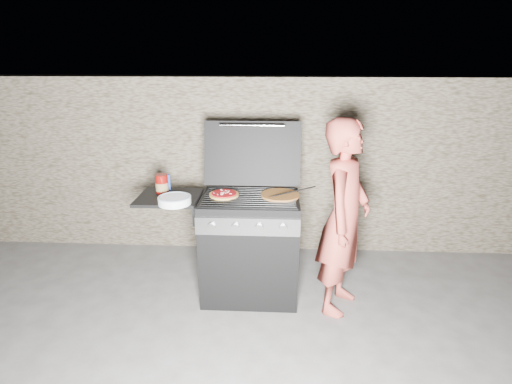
{
  "coord_description": "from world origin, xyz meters",
  "views": [
    {
      "loc": [
        0.21,
        -3.05,
        2.01
      ],
      "look_at": [
        0.05,
        0.0,
        0.95
      ],
      "focal_mm": 28.0,
      "sensor_mm": 36.0,
      "label": 1
    }
  ],
  "objects_px": {
    "sauce_jar": "(162,184)",
    "gas_grill": "(221,246)",
    "person": "(344,218)",
    "pizza_topped": "(224,194)"
  },
  "relations": [
    {
      "from": "gas_grill",
      "to": "pizza_topped",
      "type": "distance_m",
      "value": 0.47
    },
    {
      "from": "pizza_topped",
      "to": "gas_grill",
      "type": "bearing_deg",
      "value": -168.14
    },
    {
      "from": "sauce_jar",
      "to": "gas_grill",
      "type": "bearing_deg",
      "value": -8.93
    },
    {
      "from": "gas_grill",
      "to": "person",
      "type": "bearing_deg",
      "value": -7.44
    },
    {
      "from": "gas_grill",
      "to": "pizza_topped",
      "type": "xyz_separation_m",
      "value": [
        0.04,
        0.01,
        0.47
      ]
    },
    {
      "from": "gas_grill",
      "to": "person",
      "type": "height_order",
      "value": "person"
    },
    {
      "from": "pizza_topped",
      "to": "sauce_jar",
      "type": "relative_size",
      "value": 1.5
    },
    {
      "from": "sauce_jar",
      "to": "person",
      "type": "xyz_separation_m",
      "value": [
        1.49,
        -0.21,
        -0.19
      ]
    },
    {
      "from": "pizza_topped",
      "to": "sauce_jar",
      "type": "height_order",
      "value": "sauce_jar"
    },
    {
      "from": "sauce_jar",
      "to": "person",
      "type": "bearing_deg",
      "value": -7.93
    }
  ]
}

